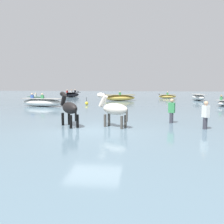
{
  "coord_description": "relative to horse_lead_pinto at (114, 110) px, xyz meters",
  "views": [
    {
      "loc": [
        2.02,
        -10.27,
        2.41
      ],
      "look_at": [
        0.55,
        2.57,
        0.83
      ],
      "focal_mm": 37.02,
      "sensor_mm": 36.0,
      "label": 1
    }
  ],
  "objects": [
    {
      "name": "ground_plane",
      "position": [
        -0.85,
        -0.67,
        -1.16
      ],
      "size": [
        120.0,
        120.0,
        0.0
      ],
      "primitive_type": "plane",
      "color": "#756B56"
    },
    {
      "name": "water_surface",
      "position": [
        -0.85,
        9.33,
        -1.0
      ],
      "size": [
        90.0,
        90.0,
        0.33
      ],
      "primitive_type": "cube",
      "color": "slate",
      "rests_on": "ground"
    },
    {
      "name": "horse_lead_pinto",
      "position": [
        0.0,
        0.0,
        0.0
      ],
      "size": [
        1.73,
        1.15,
        1.97
      ],
      "color": "beige",
      "rests_on": "ground"
    },
    {
      "name": "horse_trailing_black",
      "position": [
        -2.21,
        -0.02,
        0.03
      ],
      "size": [
        1.45,
        1.62,
        2.02
      ],
      "color": "black",
      "rests_on": "ground"
    },
    {
      "name": "boat_far_offshore",
      "position": [
        -7.73,
        9.6,
        -0.46
      ],
      "size": [
        4.2,
        1.88,
        1.22
      ],
      "color": "silver",
      "rests_on": "water_surface"
    },
    {
      "name": "boat_near_port",
      "position": [
        5.36,
        23.49,
        -0.58
      ],
      "size": [
        2.54,
        0.91,
        0.97
      ],
      "color": "gold",
      "rests_on": "water_surface"
    },
    {
      "name": "boat_distant_west",
      "position": [
        -1.16,
        17.7,
        -0.48
      ],
      "size": [
        4.05,
        2.28,
        1.2
      ],
      "color": "gold",
      "rests_on": "water_surface"
    },
    {
      "name": "boat_mid_channel",
      "position": [
        8.78,
        19.64,
        -0.46
      ],
      "size": [
        1.33,
        3.5,
        0.76
      ],
      "color": "silver",
      "rests_on": "water_surface"
    },
    {
      "name": "boat_near_starboard",
      "position": [
        -9.36,
        24.6,
        -0.47
      ],
      "size": [
        2.54,
        3.46,
        1.2
      ],
      "color": "black",
      "rests_on": "water_surface"
    },
    {
      "name": "boat_far_inshore",
      "position": [
        -11.17,
        15.73,
        -0.57
      ],
      "size": [
        2.85,
        2.42,
        1.0
      ],
      "color": "#337556",
      "rests_on": "water_surface"
    },
    {
      "name": "person_spectator_far",
      "position": [
        2.93,
        1.54,
        -0.3
      ],
      "size": [
        0.37,
        0.32,
        1.63
      ],
      "color": "#383842",
      "rests_on": "ground"
    },
    {
      "name": "person_onlooker_left",
      "position": [
        4.25,
        -0.01,
        -0.3
      ],
      "size": [
        0.32,
        0.37,
        1.63
      ],
      "color": "#383842",
      "rests_on": "ground"
    },
    {
      "name": "channel_buoy",
      "position": [
        -3.94,
        11.47,
        -0.67
      ],
      "size": [
        0.32,
        0.32,
        0.74
      ],
      "color": "yellow",
      "rests_on": "water_surface"
    }
  ]
}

